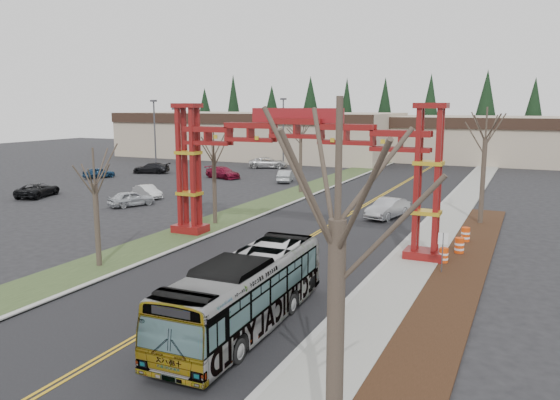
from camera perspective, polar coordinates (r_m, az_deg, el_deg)
The scene contains 35 objects.
ground at distance 20.46m, azimuth -19.57°, elevation -16.10°, with size 200.00×200.00×0.00m, color black.
road at distance 41.07m, azimuth 5.56°, elevation -2.48°, with size 12.00×110.00×0.02m, color black.
lane_line_left at distance 41.11m, azimuth 5.41°, elevation -2.45°, with size 0.12×100.00×0.01m, color gold.
lane_line_right at distance 41.03m, azimuth 5.72°, elevation -2.48°, with size 0.12×100.00×0.01m, color gold.
curb_right at distance 39.50m, azimuth 14.01°, elevation -3.13°, with size 0.30×110.00×0.15m, color #ACACA7.
sidewalk_right at distance 39.27m, azimuth 16.09°, elevation -3.31°, with size 2.60×110.00×0.14m, color gray.
landscape_strip at distance 24.67m, azimuth 16.53°, elevation -11.22°, with size 2.60×50.00×0.12m, color black.
grass_median at distance 44.30m, azimuth -4.24°, elevation -1.51°, with size 4.00×110.00×0.08m, color #314020.
curb_left at distance 43.44m, azimuth -2.11°, elevation -1.67°, with size 0.30×110.00×0.15m, color #ACACA7.
gateway_arch at distance 33.72m, azimuth 1.74°, elevation 5.13°, with size 18.20×1.60×8.90m.
retail_building_west at distance 95.36m, azimuth -2.04°, elevation 6.86°, with size 46.00×22.30×7.50m.
retail_building_east at distance 93.03m, azimuth 23.07°, elevation 5.85°, with size 38.00×20.30×7.00m.
conifer_treeline at distance 105.70m, azimuth 18.11°, elevation 8.16°, with size 116.10×5.60×13.00m.
transit_bus at distance 21.84m, azimuth -3.63°, elevation -9.63°, with size 2.49×10.65×2.97m, color #A8ABB0.
silver_sedan at distance 43.69m, azimuth 11.19°, elevation -0.86°, with size 1.63×4.69×1.54m, color #A5A8AD.
parked_car_near_a at distance 49.63m, azimuth -15.28°, elevation 0.15°, with size 1.62×4.03×1.37m, color silver.
parked_car_near_b at distance 53.59m, azimuth -13.70°, elevation 0.85°, with size 1.32×3.79×1.25m, color silver.
parked_car_near_c at distance 57.75m, azimuth -23.98°, elevation 0.97°, with size 2.28×4.94×1.37m, color black.
parked_car_mid_a at distance 66.67m, azimuth -6.00°, elevation 2.87°, with size 1.97×4.85×1.41m, color maroon.
parked_car_mid_b at distance 70.12m, azimuth -18.39°, elevation 2.72°, with size 1.54×3.82×1.30m, color navy.
parked_car_far_a at distance 63.03m, azimuth 0.59°, elevation 2.52°, with size 1.47×4.23×1.39m, color #B8BEC0.
parked_car_far_b at distance 77.22m, azimuth -1.25°, elevation 3.92°, with size 2.52×5.47×1.52m, color silver.
parked_car_far_c at distance 73.19m, azimuth -13.32°, elevation 3.27°, with size 1.93×4.75×1.38m, color black.
bare_tree_median_near at distance 30.92m, azimuth -18.80°, elevation 1.60°, with size 2.93×2.93×6.55m.
bare_tree_median_mid at distance 40.37m, azimuth -6.93°, elevation 4.71°, with size 3.04×3.04×7.22m.
bare_tree_median_far at distance 54.90m, azimuth 2.19°, elevation 7.00°, with size 3.23×3.23×8.20m.
bare_tree_right_near at distance 10.36m, azimuth 6.03°, elevation -2.36°, with size 3.50×3.50×8.93m.
bare_tree_right_far at distance 42.59m, azimuth 20.67°, elevation 5.95°, with size 3.48×3.48×8.66m.
light_pole_near at distance 54.48m, azimuth -10.71°, elevation 5.69°, with size 0.74×0.37×8.57m.
light_pole_mid at distance 74.68m, azimuth -12.96°, elevation 7.10°, with size 0.82×0.41×9.47m.
light_pole_far at distance 80.32m, azimuth 0.35°, elevation 7.66°, with size 0.85×0.42×9.79m.
street_sign at distance 29.73m, azimuth 16.65°, elevation -4.49°, with size 0.50×0.16×2.23m.
barrel_south at distance 31.89m, azimuth 16.73°, elevation -5.64°, with size 0.51×0.51×0.94m.
barrel_mid at distance 34.13m, azimuth 18.22°, elevation -4.62°, with size 0.56×0.56×1.03m.
barrel_north at distance 37.14m, azimuth 18.81°, elevation -3.50°, with size 0.55×0.55×1.03m.
Camera 1 is at (13.27, -12.87, 8.77)m, focal length 35.00 mm.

